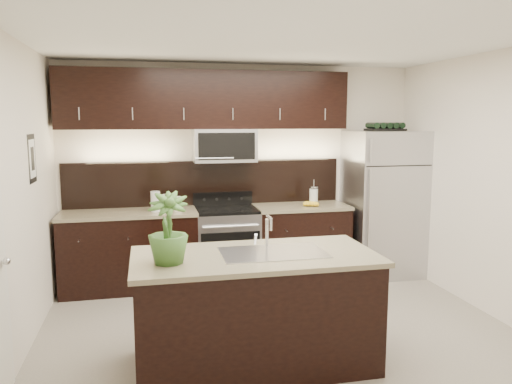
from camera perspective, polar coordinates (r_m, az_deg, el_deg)
The scene contains 12 objects.
ground at distance 4.87m, azimuth 2.98°, elevation -16.15°, with size 4.50×4.50×0.00m, color gray.
room_walls at distance 4.38m, azimuth 1.87°, elevation 4.11°, with size 4.52×4.02×2.71m.
counter_run at distance 6.20m, azimuth -5.27°, elevation -6.18°, with size 3.51×0.65×0.94m.
upper_fixtures at distance 6.16m, azimuth -5.41°, elevation 9.41°, with size 3.49×0.40×1.66m.
island at distance 4.19m, azimuth -0.12°, elevation -13.28°, with size 1.96×0.96×0.94m.
sink_faucet at distance 4.08m, azimuth 1.91°, elevation -6.73°, with size 0.84×0.50×0.28m.
refrigerator at distance 6.70m, azimuth 14.24°, elevation -1.24°, with size 0.90×0.81×1.87m, color #B2B2B7.
wine_rack at distance 6.62m, azimuth 14.54°, elevation 7.21°, with size 0.46×0.29×0.11m.
plant at distance 3.79m, azimuth -10.04°, elevation -4.10°, with size 0.30×0.30×0.54m, color #396428.
canisters at distance 5.99m, azimuth -10.47°, elevation -1.16°, with size 0.36×0.12×0.24m.
french_press at distance 6.33m, azimuth 6.60°, elevation -0.46°, with size 0.11×0.11×0.32m.
bananas at distance 6.28m, azimuth 5.81°, elevation -1.31°, with size 0.21×0.16×0.06m, color yellow.
Camera 1 is at (-1.19, -4.27, 2.01)m, focal length 35.00 mm.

